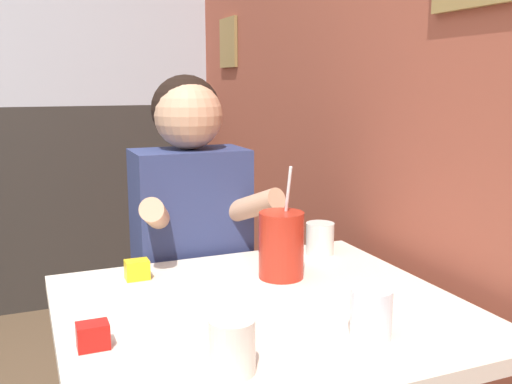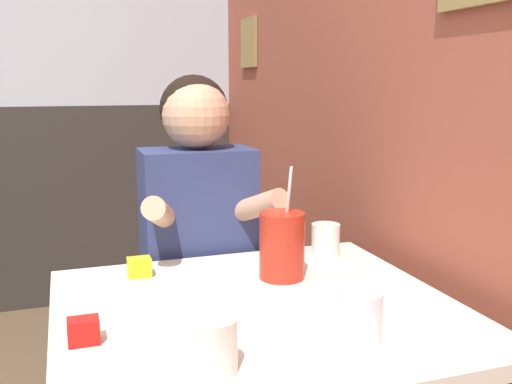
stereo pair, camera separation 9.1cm
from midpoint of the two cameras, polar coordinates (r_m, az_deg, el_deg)
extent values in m
cube|color=#9E4C38|center=(2.18, 8.54, 14.14)|extent=(0.06, 4.47, 2.70)
cube|color=olive|center=(2.94, 0.19, 14.70)|extent=(0.02, 0.22, 0.24)
cube|color=beige|center=(1.32, 2.23, -12.07)|extent=(0.89, 0.81, 0.04)
cylinder|color=black|center=(1.93, 9.90, -16.31)|extent=(0.04, 0.04, 0.69)
cube|color=navy|center=(1.78, -4.33, -4.91)|extent=(0.34, 0.20, 0.58)
sphere|color=black|center=(1.74, -4.73, 8.23)|extent=(0.21, 0.21, 0.21)
sphere|color=tan|center=(1.72, -4.51, 7.69)|extent=(0.20, 0.20, 0.20)
cylinder|color=tan|center=(1.59, -7.88, -2.22)|extent=(0.14, 0.27, 0.15)
cylinder|color=tan|center=(1.66, 1.36, -1.55)|extent=(0.14, 0.27, 0.15)
cylinder|color=#B22819|center=(1.47, 4.41, -5.38)|extent=(0.12, 0.12, 0.17)
cylinder|color=white|center=(1.44, 5.12, -0.11)|extent=(0.01, 0.04, 0.14)
cylinder|color=silver|center=(1.16, 12.77, -12.05)|extent=(0.08, 0.08, 0.10)
cylinder|color=silver|center=(1.68, 8.52, -4.74)|extent=(0.08, 0.08, 0.09)
cylinder|color=silver|center=(1.02, -1.54, -15.08)|extent=(0.08, 0.08, 0.10)
cube|color=#B7140F|center=(1.17, -14.68, -13.33)|extent=(0.06, 0.04, 0.05)
cube|color=yellow|center=(1.51, -9.90, -7.44)|extent=(0.06, 0.04, 0.05)
camera|label=1|loc=(0.05, -88.14, 0.36)|focal=40.00mm
camera|label=2|loc=(0.05, 91.86, -0.36)|focal=40.00mm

